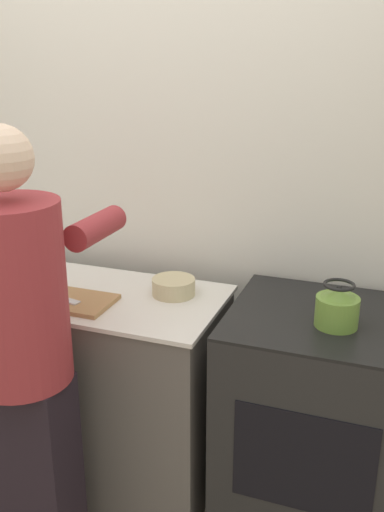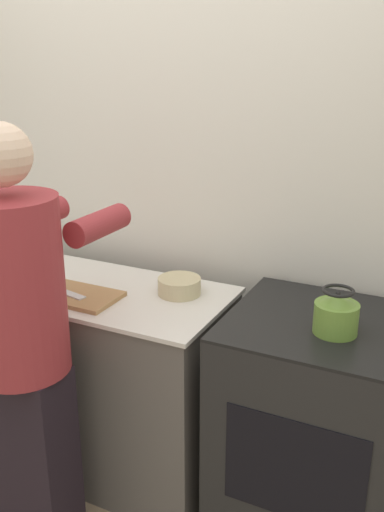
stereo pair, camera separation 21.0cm
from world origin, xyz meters
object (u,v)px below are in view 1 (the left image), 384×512
(knife, at_px, (56,297))
(bowl_prep, at_px, (174,287))
(oven, at_px, (316,420))
(person, at_px, (23,345))
(cutting_board, at_px, (68,300))
(kettle, at_px, (337,308))
(canister_jar, at_px, (4,248))

(knife, height_order, bowl_prep, bowl_prep)
(oven, height_order, person, person)
(person, xyz_separation_m, cutting_board, (-0.04, 0.36, 0.01))
(oven, distance_m, kettle, 0.54)
(oven, relative_size, person, 0.56)
(oven, bearing_deg, knife, -170.16)
(person, bearing_deg, canister_jar, 131.03)
(knife, height_order, kettle, kettle)
(cutting_board, relative_size, bowl_prep, 2.06)
(person, height_order, canister_jar, person)
(oven, xyz_separation_m, cutting_board, (-1.01, -0.17, 0.44))
(cutting_board, bearing_deg, person, -83.11)
(cutting_board, height_order, kettle, kettle)
(bowl_prep, xyz_separation_m, canister_jar, (-0.93, 0.10, 0.03))
(person, height_order, knife, person)
(cutting_board, bearing_deg, canister_jar, 149.71)
(knife, xyz_separation_m, bowl_prep, (0.42, 0.24, 0.01))
(knife, height_order, canister_jar, canister_jar)
(person, relative_size, kettle, 9.98)
(oven, xyz_separation_m, kettle, (0.05, -0.07, 0.53))
(oven, relative_size, kettle, 5.58)
(cutting_board, xyz_separation_m, kettle, (1.06, 0.10, 0.09))
(oven, relative_size, knife, 4.03)
(knife, relative_size, kettle, 1.38)
(bowl_prep, relative_size, canister_jar, 1.36)
(knife, distance_m, kettle, 1.11)
(person, distance_m, kettle, 1.12)
(person, relative_size, bowl_prep, 9.11)
(person, distance_m, canister_jar, 0.91)
(oven, distance_m, canister_jar, 1.65)
(kettle, xyz_separation_m, bowl_prep, (-0.68, 0.13, -0.06))
(cutting_board, height_order, knife, knife)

